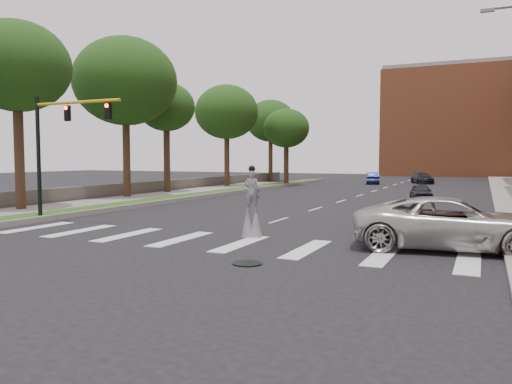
{
  "coord_description": "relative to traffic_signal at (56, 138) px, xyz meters",
  "views": [
    {
      "loc": [
        9.35,
        -15.25,
        3.19
      ],
      "look_at": [
        0.5,
        4.09,
        1.7
      ],
      "focal_mm": 35.0,
      "sensor_mm": 36.0,
      "label": 1
    }
  ],
  "objects": [
    {
      "name": "car_mid",
      "position": [
        7.09,
        41.7,
        -3.45
      ],
      "size": [
        2.37,
        4.44,
        1.39
      ],
      "primitive_type": "imported",
      "rotation": [
        0.0,
        0.0,
        3.36
      ],
      "color": "navy",
      "rests_on": "ground"
    },
    {
      "name": "stilt_performer",
      "position": [
        10.79,
        -0.41,
        -3.05
      ],
      "size": [
        0.83,
        0.6,
        2.87
      ],
      "rotation": [
        0.0,
        0.0,
        3.41
      ],
      "color": "#372416",
      "rests_on": "ground"
    },
    {
      "name": "suv_crossing",
      "position": [
        18.17,
        0.0,
        -3.24
      ],
      "size": [
        6.86,
        3.76,
        1.82
      ],
      "primitive_type": "imported",
      "rotation": [
        0.0,
        0.0,
        1.69
      ],
      "color": "#B5B3AB",
      "rests_on": "ground"
    },
    {
      "name": "tree_3",
      "position": [
        -5.94,
        17.97,
        3.29
      ],
      "size": [
        4.94,
        4.94,
        9.62
      ],
      "color": "#372416",
      "rests_on": "ground"
    },
    {
      "name": "manhole",
      "position": [
        12.78,
        -5.0,
        -4.13
      ],
      "size": [
        0.9,
        0.9,
        0.04
      ],
      "primitive_type": "cylinder",
      "color": "black",
      "rests_on": "ground"
    },
    {
      "name": "tree_5",
      "position": [
        -6.52,
        42.46,
        3.76
      ],
      "size": [
        6.46,
        6.46,
        10.7
      ],
      "color": "#372416",
      "rests_on": "ground"
    },
    {
      "name": "sidewalk_left",
      "position": [
        -4.72,
        7.0,
        -4.06
      ],
      "size": [
        4.0,
        60.0,
        0.18
      ],
      "primitive_type": "cube",
      "color": "gray",
      "rests_on": "ground"
    },
    {
      "name": "building_backdrop",
      "position": [
        15.78,
        75.0,
        4.85
      ],
      "size": [
        26.0,
        14.0,
        18.0
      ],
      "primitive_type": "cube",
      "color": "#C3683D",
      "rests_on": "ground"
    },
    {
      "name": "tree_2",
      "position": [
        -5.75,
        12.36,
        4.74
      ],
      "size": [
        7.82,
        7.82,
        12.24
      ],
      "color": "#372416",
      "rests_on": "ground"
    },
    {
      "name": "car_far",
      "position": [
        12.38,
        44.88,
        -3.49
      ],
      "size": [
        3.45,
        4.93,
        1.33
      ],
      "primitive_type": "imported",
      "rotation": [
        0.0,
        0.0,
        0.39
      ],
      "color": "black",
      "rests_on": "ground"
    },
    {
      "name": "traffic_signal",
      "position": [
        0.0,
        0.0,
        0.0
      ],
      "size": [
        5.3,
        0.23,
        6.2
      ],
      "color": "black",
      "rests_on": "ground"
    },
    {
      "name": "tree_4",
      "position": [
        -5.52,
        28.27,
        3.72
      ],
      "size": [
        6.66,
        6.66,
        10.73
      ],
      "color": "#372416",
      "rests_on": "ground"
    },
    {
      "name": "ground_plane",
      "position": [
        9.78,
        -3.0,
        -4.15
      ],
      "size": [
        160.0,
        160.0,
        0.0
      ],
      "primitive_type": "plane",
      "color": "black",
      "rests_on": "ground"
    },
    {
      "name": "tree_1",
      "position": [
        -5.47,
        2.44,
        4.21
      ],
      "size": [
        6.13,
        6.13,
        11.01
      ],
      "color": "#372416",
      "rests_on": "ground"
    },
    {
      "name": "car_near",
      "position": [
        14.91,
        20.65,
        -3.56
      ],
      "size": [
        2.2,
        3.71,
        1.18
      ],
      "primitive_type": "imported",
      "rotation": [
        0.0,
        0.0,
        0.24
      ],
      "color": "black",
      "rests_on": "ground"
    },
    {
      "name": "tree_6",
      "position": [
        -1.0,
        33.9,
        2.21
      ],
      "size": [
        5.11,
        5.11,
        8.59
      ],
      "color": "#372416",
      "rests_on": "ground"
    },
    {
      "name": "median_curb",
      "position": [
        -0.67,
        17.0,
        -4.01
      ],
      "size": [
        0.2,
        60.0,
        0.28
      ],
      "primitive_type": "cube",
      "color": "gray",
      "rests_on": "ground"
    },
    {
      "name": "grass_median",
      "position": [
        -1.72,
        17.0,
        -4.03
      ],
      "size": [
        2.0,
        60.0,
        0.25
      ],
      "primitive_type": "cube",
      "color": "#244B15",
      "rests_on": "ground"
    },
    {
      "name": "stone_wall",
      "position": [
        -7.22,
        19.0,
        -3.6
      ],
      "size": [
        0.5,
        56.0,
        1.1
      ],
      "primitive_type": "cube",
      "color": "#504C45",
      "rests_on": "ground"
    }
  ]
}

